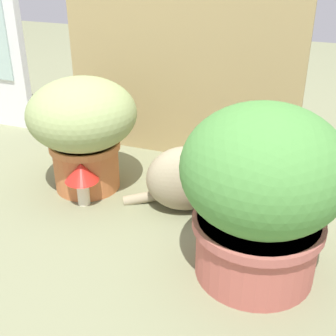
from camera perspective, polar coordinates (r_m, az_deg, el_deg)
ground_plane at (r=1.47m, az=-5.07°, el=-6.97°), size 6.00×6.00×0.00m
cardboard_backdrop at (r=1.78m, az=1.54°, el=14.46°), size 0.94×0.03×0.86m
grass_planter at (r=1.60m, az=-10.51°, el=5.16°), size 0.37×0.37×0.40m
leafy_planter at (r=1.16m, az=11.52°, el=-2.67°), size 0.41×0.41×0.47m
cat at (r=1.49m, az=2.88°, el=-0.88°), size 0.39×0.26×0.32m
mushroom_ornament_pink at (r=1.61m, az=-11.44°, el=-0.58°), size 0.09×0.09×0.12m
mushroom_ornament_red at (r=1.54m, az=-10.67°, el=-0.89°), size 0.11×0.11×0.15m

